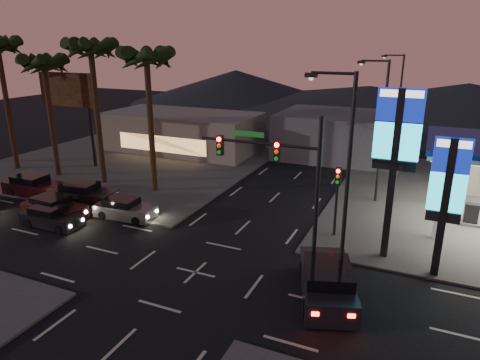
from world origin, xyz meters
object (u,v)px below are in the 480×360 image
at_px(car_lane_a_mid, 54,208).
at_px(car_lane_b_front, 125,209).
at_px(car_lane_a_front, 51,217).
at_px(pylon_sign_short, 447,187).
at_px(pylon_sign_tall, 397,142).
at_px(traffic_signal_mast, 282,172).
at_px(suv_station, 327,281).
at_px(car_lane_b_rear, 33,186).
at_px(car_lane_b_mid, 84,194).

distance_m(car_lane_a_mid, car_lane_b_front, 4.66).
bearing_deg(car_lane_b_front, car_lane_a_front, -138.87).
distance_m(pylon_sign_short, car_lane_a_mid, 23.44).
bearing_deg(pylon_sign_tall, traffic_signal_mast, -143.48).
xyz_separation_m(pylon_sign_tall, pylon_sign_short, (2.50, -1.00, -1.74)).
height_order(pylon_sign_short, suv_station, pylon_sign_short).
relative_size(pylon_sign_tall, car_lane_b_rear, 1.89).
xyz_separation_m(pylon_sign_tall, car_lane_a_mid, (-20.50, -3.07, -5.72)).
bearing_deg(car_lane_b_mid, car_lane_a_mid, -88.33).
distance_m(traffic_signal_mast, car_lane_b_rear, 21.39).
bearing_deg(traffic_signal_mast, suv_station, -28.29).
bearing_deg(suv_station, traffic_signal_mast, 151.71).
bearing_deg(traffic_signal_mast, pylon_sign_short, 19.13).
bearing_deg(car_lane_a_front, car_lane_b_front, 41.13).
bearing_deg(car_lane_b_mid, traffic_signal_mast, -11.44).
distance_m(car_lane_a_front, suv_station, 17.66).
height_order(car_lane_a_front, suv_station, suv_station).
bearing_deg(car_lane_b_front, car_lane_b_rear, 174.90).
distance_m(pylon_sign_tall, suv_station, 7.75).
distance_m(pylon_sign_tall, pylon_sign_short, 3.20).
relative_size(car_lane_b_mid, suv_station, 0.88).
height_order(car_lane_b_front, car_lane_b_rear, car_lane_b_rear).
bearing_deg(car_lane_b_rear, car_lane_a_mid, -28.67).
relative_size(car_lane_b_mid, car_lane_b_rear, 1.03).
relative_size(pylon_sign_short, car_lane_b_mid, 1.42).
xyz_separation_m(pylon_sign_short, car_lane_b_mid, (-23.08, 0.69, -3.94)).
relative_size(traffic_signal_mast, car_lane_b_mid, 1.63).
bearing_deg(pylon_sign_short, car_lane_a_mid, -174.85).
distance_m(traffic_signal_mast, car_lane_b_mid, 16.78).
distance_m(pylon_sign_short, car_lane_b_rear, 28.20).
xyz_separation_m(traffic_signal_mast, car_lane_b_front, (-11.49, 2.31, -4.60)).
distance_m(pylon_sign_tall, car_lane_b_mid, 21.35).
xyz_separation_m(car_lane_b_mid, suv_station, (18.61, -4.70, 0.09)).
distance_m(car_lane_a_front, car_lane_b_front, 4.49).
bearing_deg(car_lane_b_rear, car_lane_b_front, -5.10).
distance_m(traffic_signal_mast, car_lane_a_front, 15.58).
relative_size(car_lane_a_mid, suv_station, 0.81).
height_order(pylon_sign_short, car_lane_b_front, pylon_sign_short).
bearing_deg(suv_station, car_lane_a_mid, 174.05).
bearing_deg(pylon_sign_short, traffic_signal_mast, -160.87).
distance_m(pylon_sign_short, car_lane_a_front, 22.70).
bearing_deg(car_lane_a_mid, car_lane_a_front, -50.47).
distance_m(car_lane_b_front, car_lane_b_rear, 9.22).
bearing_deg(car_lane_b_rear, traffic_signal_mast, -8.60).
xyz_separation_m(pylon_sign_tall, car_lane_a_front, (-19.61, -4.15, -5.79)).
bearing_deg(car_lane_b_front, pylon_sign_short, 0.62).
height_order(car_lane_b_mid, car_lane_b_rear, car_lane_b_mid).
relative_size(traffic_signal_mast, car_lane_b_front, 1.90).
height_order(pylon_sign_short, car_lane_a_mid, pylon_sign_short).
xyz_separation_m(traffic_signal_mast, car_lane_b_mid, (-15.84, 3.21, -4.51)).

